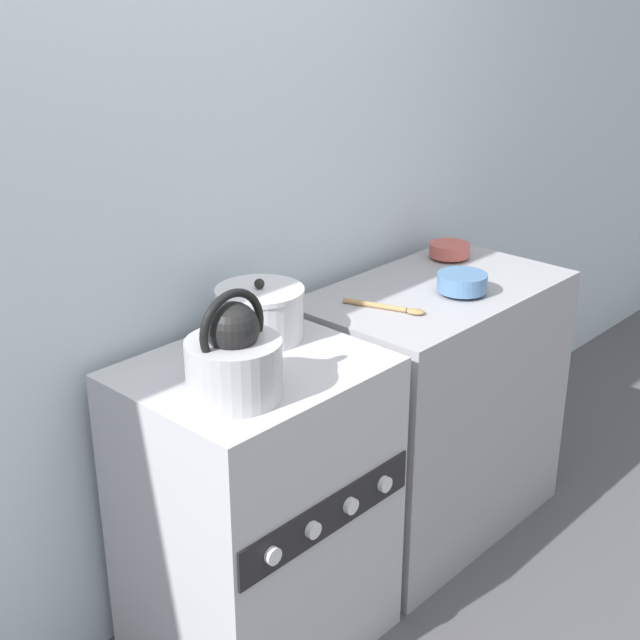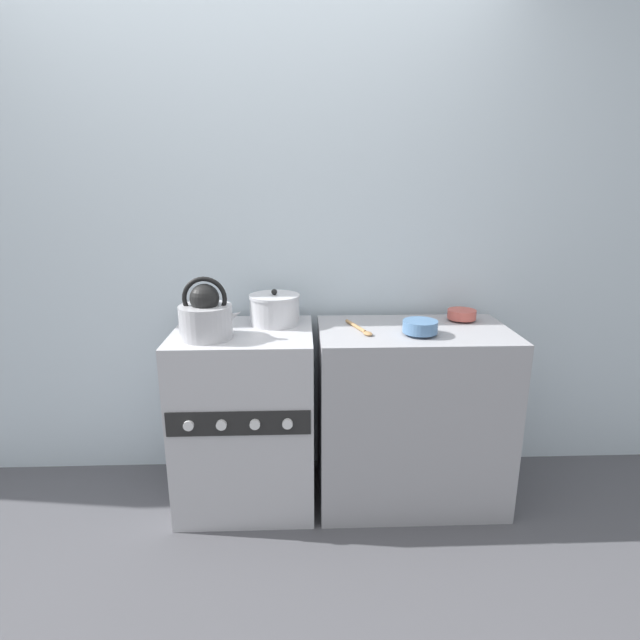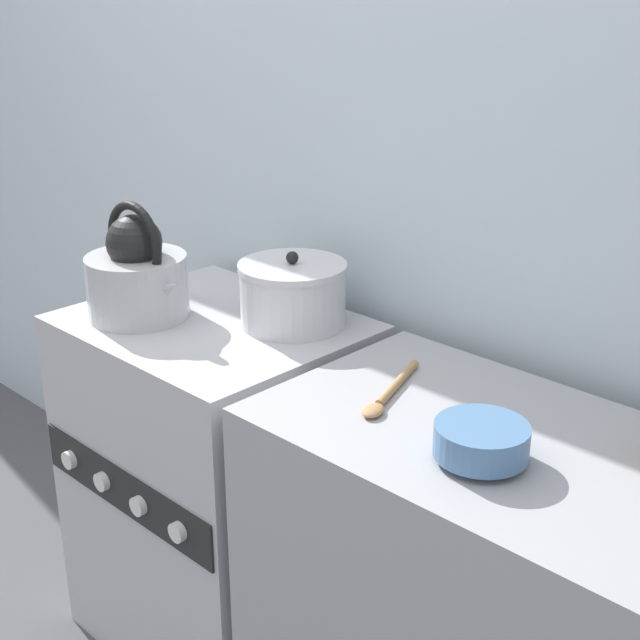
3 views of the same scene
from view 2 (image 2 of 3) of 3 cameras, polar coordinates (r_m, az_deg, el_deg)
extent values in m
plane|color=#4C4C51|center=(2.47, -8.72, -22.72)|extent=(12.00, 12.00, 0.00)
cube|color=silver|center=(2.56, -8.38, 9.29)|extent=(7.00, 0.06, 2.50)
cube|color=#B2B2B7|center=(2.46, -8.44, -10.91)|extent=(0.64, 0.53, 0.86)
cube|color=black|center=(2.18, -9.30, -11.59)|extent=(0.61, 0.01, 0.11)
cylinder|color=silver|center=(2.20, -14.80, -11.59)|extent=(0.04, 0.02, 0.04)
cylinder|color=silver|center=(2.18, -11.20, -11.69)|extent=(0.04, 0.02, 0.04)
cylinder|color=silver|center=(2.16, -7.45, -11.74)|extent=(0.04, 0.02, 0.04)
cylinder|color=silver|center=(2.15, -3.74, -11.75)|extent=(0.04, 0.02, 0.04)
cube|color=#99999E|center=(2.49, 10.29, -10.59)|extent=(0.88, 0.52, 0.86)
cylinder|color=#B2B2B7|center=(2.21, -12.90, -0.19)|extent=(0.23, 0.23, 0.14)
sphere|color=black|center=(2.19, -13.06, 2.43)|extent=(0.13, 0.13, 0.13)
torus|color=black|center=(2.19, -13.06, 2.39)|extent=(0.19, 0.02, 0.19)
cone|color=#B2B2B7|center=(2.19, -10.14, 0.38)|extent=(0.11, 0.05, 0.09)
cylinder|color=silver|center=(2.39, -5.19, 1.06)|extent=(0.24, 0.24, 0.13)
cylinder|color=silver|center=(2.37, -5.24, 2.72)|extent=(0.24, 0.24, 0.01)
sphere|color=black|center=(2.36, -5.25, 3.21)|extent=(0.03, 0.03, 0.03)
cylinder|color=#4C729E|center=(2.25, 11.33, -1.53)|extent=(0.07, 0.07, 0.01)
cylinder|color=#4C729E|center=(2.25, 11.38, -0.73)|extent=(0.15, 0.15, 0.05)
cylinder|color=#B75147|center=(2.54, 15.85, 0.06)|extent=(0.06, 0.06, 0.01)
cylinder|color=#B75147|center=(2.53, 15.89, 0.64)|extent=(0.14, 0.14, 0.04)
cylinder|color=#A37A4C|center=(2.32, 4.09, -0.70)|extent=(0.08, 0.19, 0.02)
ellipsoid|color=#A37A4C|center=(2.21, 5.49, -1.55)|extent=(0.05, 0.06, 0.02)
camera|label=1|loc=(1.81, -73.45, 14.84)|focal=50.00mm
camera|label=3|loc=(1.58, 49.56, 13.34)|focal=50.00mm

